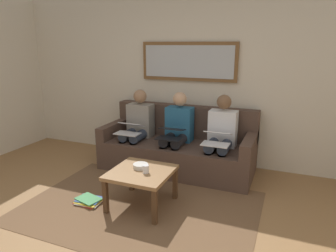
{
  "coord_description": "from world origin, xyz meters",
  "views": [
    {
      "loc": [
        -1.48,
        1.93,
        1.8
      ],
      "look_at": [
        0.0,
        -1.7,
        0.75
      ],
      "focal_mm": 32.69,
      "sensor_mm": 36.0,
      "label": 1
    }
  ],
  "objects_px": {
    "bowl": "(141,166)",
    "person_right": "(138,125)",
    "laptop_silver": "(130,128)",
    "person_middle": "(177,130)",
    "laptop_black": "(171,133)",
    "person_left": "(221,134)",
    "magazine_stack": "(88,201)",
    "framed_mirror": "(188,62)",
    "laptop_white": "(217,138)",
    "coffee_table": "(142,176)",
    "cup": "(146,169)",
    "couch": "(179,148)"
  },
  "relations": [
    {
      "from": "bowl",
      "to": "person_left",
      "type": "relative_size",
      "value": 0.15
    },
    {
      "from": "bowl",
      "to": "laptop_silver",
      "type": "relative_size",
      "value": 0.49
    },
    {
      "from": "person_left",
      "to": "magazine_stack",
      "type": "distance_m",
      "value": 1.92
    },
    {
      "from": "bowl",
      "to": "laptop_white",
      "type": "xyz_separation_m",
      "value": [
        -0.68,
        -0.84,
        0.17
      ]
    },
    {
      "from": "laptop_white",
      "to": "cup",
      "type": "bearing_deg",
      "value": 59.06
    },
    {
      "from": "coffee_table",
      "to": "cup",
      "type": "bearing_deg",
      "value": 155.07
    },
    {
      "from": "coffee_table",
      "to": "laptop_black",
      "type": "bearing_deg",
      "value": -89.7
    },
    {
      "from": "framed_mirror",
      "to": "laptop_silver",
      "type": "xyz_separation_m",
      "value": [
        0.64,
        0.7,
        -0.93
      ]
    },
    {
      "from": "laptop_silver",
      "to": "magazine_stack",
      "type": "distance_m",
      "value": 1.25
    },
    {
      "from": "laptop_black",
      "to": "magazine_stack",
      "type": "bearing_deg",
      "value": 61.17
    },
    {
      "from": "coffee_table",
      "to": "person_middle",
      "type": "xyz_separation_m",
      "value": [
        0.0,
        -1.15,
        0.24
      ]
    },
    {
      "from": "couch",
      "to": "coffee_table",
      "type": "xyz_separation_m",
      "value": [
        -0.0,
        1.22,
        0.06
      ]
    },
    {
      "from": "bowl",
      "to": "person_right",
      "type": "relative_size",
      "value": 0.15
    },
    {
      "from": "couch",
      "to": "laptop_silver",
      "type": "xyz_separation_m",
      "value": [
        0.64,
        0.31,
        0.31
      ]
    },
    {
      "from": "cup",
      "to": "magazine_stack",
      "type": "bearing_deg",
      "value": 13.48
    },
    {
      "from": "laptop_black",
      "to": "magazine_stack",
      "type": "relative_size",
      "value": 1.05
    },
    {
      "from": "magazine_stack",
      "to": "person_middle",
      "type": "bearing_deg",
      "value": -114.08
    },
    {
      "from": "cup",
      "to": "bowl",
      "type": "height_order",
      "value": "cup"
    },
    {
      "from": "coffee_table",
      "to": "bowl",
      "type": "xyz_separation_m",
      "value": [
        0.05,
        -0.07,
        0.08
      ]
    },
    {
      "from": "person_right",
      "to": "magazine_stack",
      "type": "bearing_deg",
      "value": 91.69
    },
    {
      "from": "person_left",
      "to": "laptop_black",
      "type": "bearing_deg",
      "value": 21.53
    },
    {
      "from": "bowl",
      "to": "laptop_white",
      "type": "bearing_deg",
      "value": -128.93
    },
    {
      "from": "bowl",
      "to": "person_middle",
      "type": "relative_size",
      "value": 0.15
    },
    {
      "from": "person_middle",
      "to": "magazine_stack",
      "type": "relative_size",
      "value": 3.48
    },
    {
      "from": "framed_mirror",
      "to": "person_middle",
      "type": "relative_size",
      "value": 1.3
    },
    {
      "from": "couch",
      "to": "coffee_table",
      "type": "bearing_deg",
      "value": 90.22
    },
    {
      "from": "person_middle",
      "to": "laptop_black",
      "type": "bearing_deg",
      "value": 90.0
    },
    {
      "from": "couch",
      "to": "magazine_stack",
      "type": "distance_m",
      "value": 1.56
    },
    {
      "from": "person_middle",
      "to": "magazine_stack",
      "type": "height_order",
      "value": "person_middle"
    },
    {
      "from": "cup",
      "to": "person_left",
      "type": "distance_m",
      "value": 1.32
    },
    {
      "from": "laptop_black",
      "to": "laptop_silver",
      "type": "relative_size",
      "value": 0.96
    },
    {
      "from": "person_right",
      "to": "laptop_silver",
      "type": "bearing_deg",
      "value": 90.0
    },
    {
      "from": "person_middle",
      "to": "laptop_black",
      "type": "distance_m",
      "value": 0.25
    },
    {
      "from": "bowl",
      "to": "person_left",
      "type": "xyz_separation_m",
      "value": [
        -0.68,
        -1.08,
        0.15
      ]
    },
    {
      "from": "bowl",
      "to": "cup",
      "type": "bearing_deg",
      "value": 138.88
    },
    {
      "from": "couch",
      "to": "laptop_black",
      "type": "distance_m",
      "value": 0.45
    },
    {
      "from": "laptop_white",
      "to": "laptop_black",
      "type": "distance_m",
      "value": 0.64
    },
    {
      "from": "person_left",
      "to": "person_middle",
      "type": "distance_m",
      "value": 0.64
    },
    {
      "from": "framed_mirror",
      "to": "cup",
      "type": "distance_m",
      "value": 1.96
    },
    {
      "from": "person_right",
      "to": "magazine_stack",
      "type": "xyz_separation_m",
      "value": [
        -0.04,
        1.34,
        -0.58
      ]
    },
    {
      "from": "cup",
      "to": "laptop_black",
      "type": "distance_m",
      "value": 0.94
    },
    {
      "from": "couch",
      "to": "laptop_white",
      "type": "distance_m",
      "value": 0.78
    },
    {
      "from": "couch",
      "to": "cup",
      "type": "height_order",
      "value": "couch"
    },
    {
      "from": "laptop_black",
      "to": "person_middle",
      "type": "bearing_deg",
      "value": -90.0
    },
    {
      "from": "laptop_white",
      "to": "laptop_silver",
      "type": "distance_m",
      "value": 1.28
    },
    {
      "from": "framed_mirror",
      "to": "coffee_table",
      "type": "relative_size",
      "value": 2.22
    },
    {
      "from": "magazine_stack",
      "to": "bowl",
      "type": "bearing_deg",
      "value": -154.91
    },
    {
      "from": "framed_mirror",
      "to": "laptop_silver",
      "type": "bearing_deg",
      "value": 47.54
    },
    {
      "from": "person_middle",
      "to": "magazine_stack",
      "type": "xyz_separation_m",
      "value": [
        0.6,
        1.34,
        -0.58
      ]
    },
    {
      "from": "coffee_table",
      "to": "cup",
      "type": "height_order",
      "value": "cup"
    }
  ]
}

